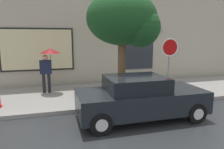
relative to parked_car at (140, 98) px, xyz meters
The scene contains 7 objects.
ground_plane 1.38m from the parked_car, behind, with size 60.00×60.00×0.00m, color #282B2D.
sidewalk 3.30m from the parked_car, 111.53° to the left, with size 20.00×4.00×0.15m, color gray.
building_facade 6.28m from the parked_car, 102.36° to the left, with size 20.00×0.67×7.00m.
parked_car is the anchor object (origin of this frame).
pedestrian_with_umbrella 4.79m from the parked_car, 128.49° to the left, with size 0.96×0.93×2.04m.
street_tree 3.03m from the parked_car, 89.08° to the left, with size 2.73×2.32×4.27m.
stop_sign 2.91m from the parked_car, 39.77° to the left, with size 0.76×0.10×2.49m.
Camera 1 is at (-1.48, -6.15, 2.70)m, focal length 33.49 mm.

